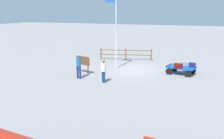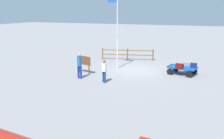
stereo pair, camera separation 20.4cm
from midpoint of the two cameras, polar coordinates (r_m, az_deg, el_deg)
The scene contains 10 objects.
ground_plane at distance 19.19m, azimuth 5.79°, elevation -0.19°, with size 120.00×120.00×0.00m, color gray.
luggage_cart at distance 18.58m, azimuth 16.35°, elevation 0.22°, with size 2.18×1.68×0.57m.
suitcase_maroon at distance 19.02m, azimuth 17.36°, elevation 1.28°, with size 0.59×0.39×0.26m.
suitcase_grey at distance 18.52m, azimuth 18.85°, elevation 0.93°, with size 0.49×0.32×0.32m.
suitcase_olive at distance 18.00m, azimuth 15.81°, elevation 0.81°, with size 0.59×0.42×0.32m.
worker_lead at distance 15.71m, azimuth -1.49°, elevation 0.02°, with size 0.47×0.47×1.52m.
worker_trailing at distance 16.77m, azimuth -7.28°, elevation 1.20°, with size 0.34×0.32×1.74m.
flagpole at distance 19.29m, azimuth 1.37°, elevation 9.81°, with size 0.87×0.16×5.74m.
signboard at distance 18.10m, azimuth -6.28°, elevation 1.84°, with size 1.25×0.42×1.30m.
wooden_fence at distance 23.08m, azimuth 3.88°, elevation 3.80°, with size 4.75×1.25×1.07m.
Camera 2 is at (-5.27, 17.86, 4.60)m, focal length 39.08 mm.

